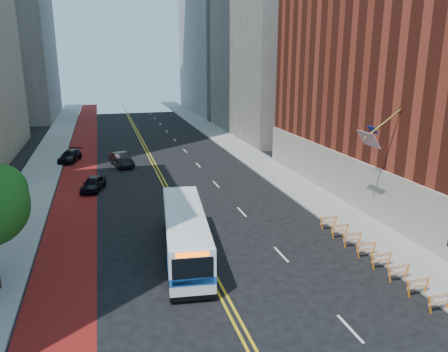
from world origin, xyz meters
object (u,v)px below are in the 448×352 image
Objects in this scene: transit_bus at (185,233)px; car_c at (70,156)px; car_a at (93,184)px; car_b at (121,160)px.

car_c is (-8.31, 28.36, -0.90)m from transit_bus.
car_a is at bearing -62.87° from car_c.
car_b reaches higher than car_c.
car_b is at bearing 88.77° from car_a.
transit_bus is 2.83× the size of car_a.
transit_bus is 2.46× the size of car_c.
car_a is 0.84× the size of car_b.
transit_bus reaches higher than car_b.
car_a is (-5.59, 15.72, -0.89)m from transit_bus.
car_a is 0.87× the size of car_c.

